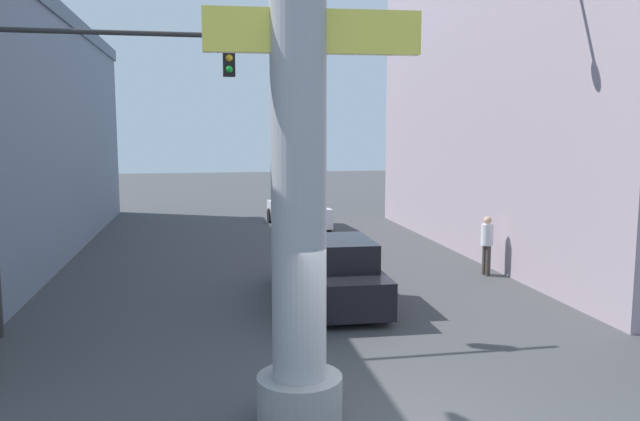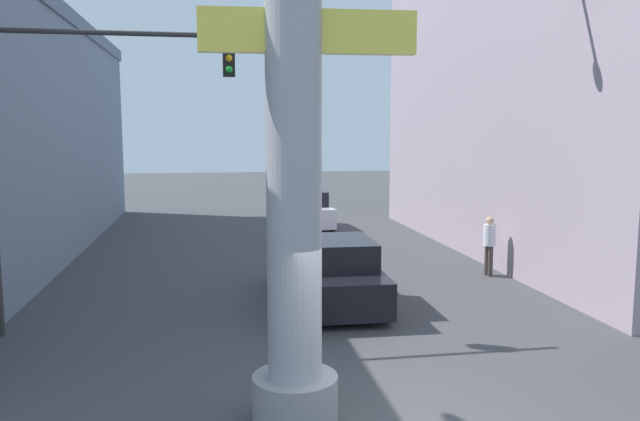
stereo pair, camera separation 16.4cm
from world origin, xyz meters
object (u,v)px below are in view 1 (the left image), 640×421
(neon_sign_pole, at_px, (299,66))
(car_lead, at_px, (330,272))
(traffic_light_mast, at_px, (78,119))
(pedestrian_mid_right, at_px, (487,241))
(car_far, at_px, (298,210))
(palm_tree_near_right, at_px, (601,64))
(street_lamp, at_px, (581,116))

(neon_sign_pole, xyz_separation_m, car_lead, (1.66, 6.13, -4.19))
(neon_sign_pole, height_order, traffic_light_mast, neon_sign_pole)
(car_lead, bearing_deg, pedestrian_mid_right, 20.92)
(car_far, bearing_deg, palm_tree_near_right, -67.60)
(street_lamp, relative_size, car_lead, 1.48)
(car_far, bearing_deg, neon_sign_pole, -98.40)
(street_lamp, relative_size, pedestrian_mid_right, 4.34)
(car_lead, bearing_deg, car_far, 85.22)
(neon_sign_pole, bearing_deg, palm_tree_near_right, 33.23)
(car_far, bearing_deg, car_lead, -94.78)
(street_lamp, height_order, car_far, street_lamp)
(neon_sign_pole, distance_m, car_lead, 7.60)
(pedestrian_mid_right, bearing_deg, palm_tree_near_right, -65.05)
(palm_tree_near_right, relative_size, pedestrian_mid_right, 5.45)
(neon_sign_pole, relative_size, car_lead, 2.14)
(neon_sign_pole, height_order, pedestrian_mid_right, neon_sign_pole)
(palm_tree_near_right, bearing_deg, neon_sign_pole, -146.77)
(car_lead, distance_m, pedestrian_mid_right, 5.25)
(car_far, relative_size, pedestrian_mid_right, 2.60)
(palm_tree_near_right, bearing_deg, traffic_light_mast, -177.90)
(car_far, distance_m, palm_tree_near_right, 14.58)
(street_lamp, distance_m, palm_tree_near_right, 1.35)
(neon_sign_pole, height_order, street_lamp, neon_sign_pole)
(traffic_light_mast, distance_m, palm_tree_near_right, 11.58)
(street_lamp, relative_size, traffic_light_mast, 1.20)
(street_lamp, height_order, traffic_light_mast, street_lamp)
(car_lead, distance_m, palm_tree_near_right, 7.97)
(neon_sign_pole, relative_size, pedestrian_mid_right, 6.25)
(street_lamp, bearing_deg, neon_sign_pole, -145.92)
(traffic_light_mast, distance_m, car_lead, 6.53)
(traffic_light_mast, height_order, pedestrian_mid_right, traffic_light_mast)
(street_lamp, xyz_separation_m, traffic_light_mast, (-10.91, -0.19, -0.12))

